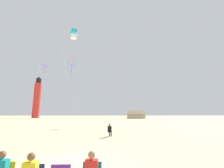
% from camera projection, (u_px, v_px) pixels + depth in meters
% --- Properties ---
extents(kite_flyer_standing, '(0.40, 0.55, 1.16)m').
position_uv_depth(kite_flyer_standing, '(110.00, 130.00, 13.82)').
color(kite_flyer_standing, black).
rests_on(kite_flyer_standing, ground).
extents(kite_diamond_scarlet, '(2.31, 2.31, 11.24)m').
position_uv_depth(kite_diamond_scarlet, '(74.00, 60.00, 24.27)').
color(kite_diamond_scarlet, silver).
rests_on(kite_diamond_scarlet, ground).
extents(kite_diamond_blue, '(2.04, 2.04, 8.43)m').
position_uv_depth(kite_diamond_blue, '(72.00, 67.00, 19.27)').
color(kite_diamond_blue, silver).
rests_on(kite_diamond_blue, ground).
extents(kite_diamond_rainbow, '(3.39, 3.31, 12.53)m').
position_uv_depth(kite_diamond_rainbow, '(121.00, 67.00, 31.76)').
color(kite_diamond_rainbow, silver).
rests_on(kite_diamond_rainbow, ground).
extents(kite_diamond_violet, '(2.88, 2.88, 9.99)m').
position_uv_depth(kite_diamond_violet, '(45.00, 68.00, 24.59)').
color(kite_diamond_violet, silver).
rests_on(kite_diamond_violet, ground).
extents(kite_box_cyan, '(3.05, 1.98, 11.85)m').
position_uv_depth(kite_box_cyan, '(74.00, 34.00, 17.72)').
color(kite_box_cyan, silver).
rests_on(kite_box_cyan, ground).
extents(lighthouse_distant, '(2.80, 2.80, 16.80)m').
position_uv_depth(lighthouse_distant, '(37.00, 98.00, 60.73)').
color(lighthouse_distant, red).
rests_on(lighthouse_distant, ground).
extents(rv_van_tan, '(6.54, 2.62, 2.80)m').
position_uv_depth(rv_van_tan, '(136.00, 115.00, 54.48)').
color(rv_van_tan, '#C6B28C').
rests_on(rv_van_tan, ground).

